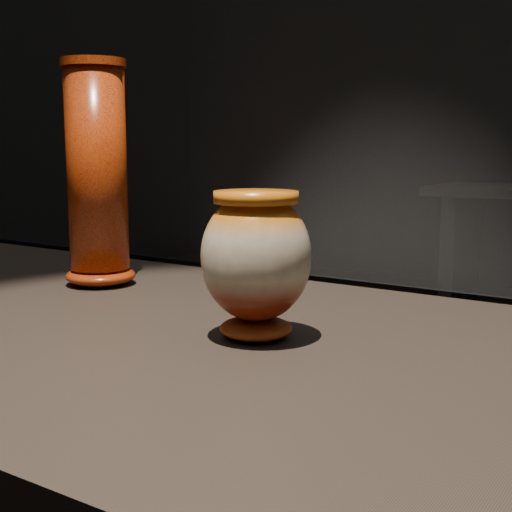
% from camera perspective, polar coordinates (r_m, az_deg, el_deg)
% --- Properties ---
extents(main_vase, '(0.16, 0.16, 0.19)m').
position_cam_1_polar(main_vase, '(0.91, -0.00, -0.21)').
color(main_vase, maroon).
rests_on(main_vase, display_plinth).
extents(tall_vase, '(0.16, 0.16, 0.39)m').
position_cam_1_polar(tall_vase, '(1.28, -12.59, 6.13)').
color(tall_vase, '#C54B0D').
rests_on(tall_vase, display_plinth).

